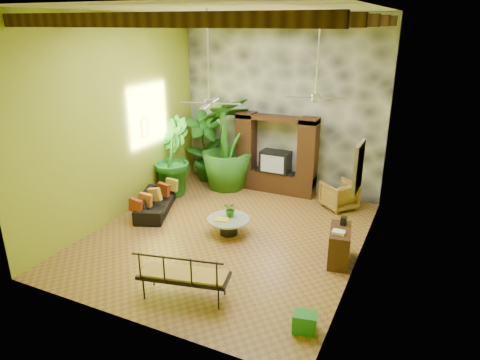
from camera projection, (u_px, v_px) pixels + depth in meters
The scene contains 23 objects.
ground at pixel (228, 235), 10.18m from camera, with size 7.00×7.00×0.00m, color brown.
ceiling at pixel (226, 9), 8.45m from camera, with size 6.00×7.00×0.02m, color silver.
back_wall at pixel (282, 106), 12.28m from camera, with size 6.00×0.02×5.00m, color #A6AF27.
left_wall at pixel (118, 120), 10.51m from camera, with size 0.02×7.00×5.00m, color #A6AF27.
right_wall at pixel (368, 148), 8.12m from camera, with size 0.02×7.00×5.00m, color #A6AF27.
stone_accent_wall at pixel (281, 106), 12.23m from camera, with size 5.98×0.10×4.98m, color #383A40.
ceiling_beams at pixel (226, 21), 8.52m from camera, with size 5.95×5.36×0.22m.
entertainment_center at pixel (276, 160), 12.51m from camera, with size 2.40×0.55×2.30m.
ceiling_fan_front at pixel (209, 92), 8.74m from camera, with size 1.28×1.28×1.86m.
ceiling_fan_back at pixel (316, 88), 9.38m from camera, with size 1.28×1.28×1.86m.
wall_art_mask at pixel (146, 127), 11.48m from camera, with size 0.06×0.32×0.55m, color yellow.
wall_art_painting at pixel (359, 167), 7.69m from camera, with size 0.06×0.70×0.90m, color teal.
sofa at pixel (156, 202), 11.31m from camera, with size 1.84×0.72×0.54m, color black.
wicker_armchair at pixel (339, 195), 11.52m from camera, with size 0.79×0.82×0.74m, color olive.
tall_plant_a at pixel (204, 146), 13.29m from camera, with size 1.19×0.81×2.26m, color #1C5B17.
tall_plant_b at pixel (171, 157), 12.27m from camera, with size 1.23×0.99×2.24m, color #1A6420.
tall_plant_c at pixel (226, 144), 12.64m from camera, with size 1.54×1.54×2.76m, color #26651A.
coffee_table at pixel (229, 224), 10.13m from camera, with size 1.02×1.02×0.40m.
centerpiece_plant at pixel (231, 209), 10.13m from camera, with size 0.33×0.29×0.37m, color #225C18.
yellow_tray at pixel (221, 220), 9.99m from camera, with size 0.31×0.22×0.03m, color yellow.
iron_bench at pixel (182, 274), 7.62m from camera, with size 1.73×0.95×0.57m.
side_console at pixel (339, 246), 8.92m from camera, with size 0.42×0.93×0.74m, color #371D11.
green_bin at pixel (305, 322), 6.94m from camera, with size 0.38×0.29×0.34m, color #1B672C.
Camera 1 is at (4.13, -8.11, 4.74)m, focal length 32.00 mm.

